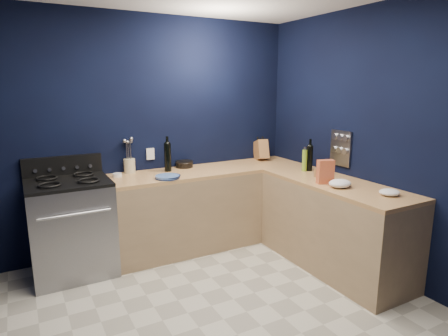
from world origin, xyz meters
TOP-DOWN VIEW (x-y plane):
  - floor at (0.00, 0.00)m, footprint 3.50×3.50m
  - wall_back at (0.00, 1.76)m, footprint 3.50×0.02m
  - wall_right at (1.76, 0.00)m, footprint 0.02×3.50m
  - cab_back at (0.60, 1.44)m, footprint 2.30×0.63m
  - top_back at (0.60, 1.44)m, footprint 2.30×0.63m
  - cab_right at (1.44, 0.29)m, footprint 0.63×1.67m
  - top_right at (1.44, 0.29)m, footprint 0.63×1.67m
  - gas_range at (-0.93, 1.42)m, footprint 0.76×0.66m
  - oven_door at (-0.93, 1.10)m, footprint 0.59×0.02m
  - cooktop at (-0.93, 1.42)m, footprint 0.76×0.66m
  - backguard at (-0.93, 1.72)m, footprint 0.76×0.06m
  - spice_panel at (1.74, 0.55)m, footprint 0.02×0.28m
  - wall_outlet at (0.00, 1.74)m, footprint 0.09×0.02m
  - plate_stack at (0.01, 1.24)m, footprint 0.27×0.27m
  - ramekin at (-0.42, 1.56)m, footprint 0.12×0.12m
  - utensil_crock at (-0.26, 1.69)m, footprint 0.13×0.13m
  - wine_bottle_back at (0.14, 1.55)m, footprint 0.09×0.09m
  - lemon_basket at (0.38, 1.66)m, footprint 0.26×0.26m
  - knife_block at (1.44, 1.63)m, footprint 0.20×0.31m
  - wine_bottle_right at (1.54, 0.81)m, footprint 0.09×0.09m
  - oil_bottle at (1.49, 0.83)m, footprint 0.07×0.07m
  - spice_jar_near at (1.40, 0.55)m, footprint 0.05×0.05m
  - spice_jar_far at (1.60, 0.58)m, footprint 0.06×0.06m
  - crouton_bag at (1.30, 0.31)m, footprint 0.17×0.12m
  - towel_front at (1.32, 0.12)m, footprint 0.23×0.19m
  - towel_end at (1.51, -0.28)m, footprint 0.19×0.17m

SIDE VIEW (x-z plane):
  - floor at x=0.00m, z-range -0.02..0.00m
  - cab_back at x=0.60m, z-range 0.00..0.86m
  - cab_right at x=1.44m, z-range 0.00..0.86m
  - oven_door at x=-0.93m, z-range 0.24..0.66m
  - gas_range at x=-0.93m, z-range 0.00..0.92m
  - top_back at x=0.60m, z-range 0.86..0.90m
  - top_right at x=1.44m, z-range 0.86..0.90m
  - plate_stack at x=0.01m, z-range 0.90..0.93m
  - ramekin at x=-0.42m, z-range 0.90..0.94m
  - towel_end at x=1.51m, z-range 0.90..0.96m
  - cooktop at x=-0.93m, z-range 0.92..0.95m
  - lemon_basket at x=0.38m, z-range 0.90..0.98m
  - towel_front at x=1.32m, z-range 0.90..0.98m
  - spice_jar_near at x=1.40m, z-range 0.90..0.99m
  - spice_jar_far at x=1.60m, z-range 0.90..1.00m
  - utensil_crock at x=-0.26m, z-range 0.90..1.05m
  - crouton_bag at x=1.30m, z-range 0.90..1.13m
  - oil_bottle at x=1.49m, z-range 0.90..1.14m
  - knife_block at x=1.44m, z-range 0.87..1.17m
  - backguard at x=-0.93m, z-range 0.94..1.14m
  - wine_bottle_right at x=1.54m, z-range 0.90..1.18m
  - wine_bottle_back at x=0.14m, z-range 0.90..1.21m
  - wall_outlet at x=0.00m, z-range 1.02..1.15m
  - spice_panel at x=1.74m, z-range 0.99..1.37m
  - wall_back at x=0.00m, z-range 0.00..2.60m
  - wall_right at x=1.76m, z-range 0.00..2.60m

